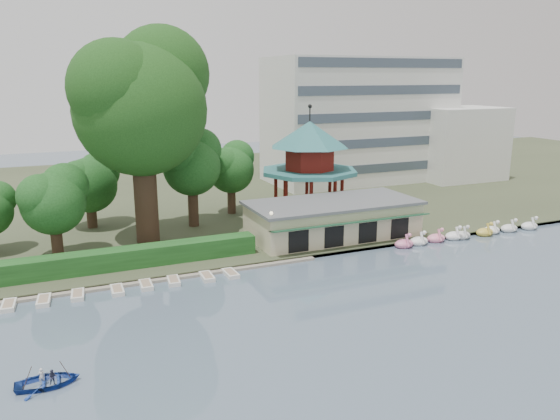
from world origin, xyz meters
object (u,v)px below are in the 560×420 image
pavilion (309,158)px  dock (136,282)px  boathouse (333,218)px  big_tree (141,98)px  rowboat_with_passengers (47,378)px

pavilion → dock: bearing=-148.3°
boathouse → big_tree: 23.68m
dock → rowboat_with_passengers: rowboat_with_passengers is taller
pavilion → rowboat_with_passengers: size_ratio=2.67×
boathouse → dock: bearing=-167.8°
big_tree → rowboat_with_passengers: size_ratio=4.42×
big_tree → rowboat_with_passengers: bearing=-112.3°
big_tree → rowboat_with_passengers: big_tree is taller
pavilion → big_tree: big_tree is taller
pavilion → rowboat_with_passengers: pavilion is taller
dock → pavilion: 29.14m
dock → boathouse: bearing=12.2°
dock → rowboat_with_passengers: (-7.30, -14.49, 0.40)m
dock → boathouse: 22.62m
big_tree → pavilion: bearing=10.3°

